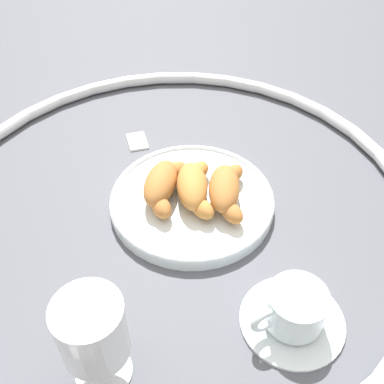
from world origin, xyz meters
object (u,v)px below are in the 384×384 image
Objects in this scene: pastry_plate at (192,200)px; coffee_cup_near at (294,311)px; juice_glass_left at (92,332)px; croissant_extra at (226,189)px; sugar_packet at (137,140)px; croissant_small at (194,187)px; croissant_large at (162,184)px.

coffee_cup_near is (0.13, 0.21, 0.01)m from pastry_plate.
pastry_plate is at bearing -173.38° from juice_glass_left.
croissant_extra is 2.52× the size of sugar_packet.
coffee_cup_near is at bearing 58.03° from croissant_small.
croissant_extra is (-0.02, 0.05, 0.03)m from pastry_plate.
pastry_plate is at bearing 16.41° from sugar_packet.
sugar_packet is at bearing -152.94° from juice_glass_left.
juice_glass_left is 2.80× the size of sugar_packet.
croissant_large is 0.98× the size of coffee_cup_near.
juice_glass_left is (0.29, 0.03, 0.08)m from pastry_plate.
coffee_cup_near is 0.44m from sugar_packet.
croissant_large is at bearing -164.32° from juice_glass_left.
croissant_extra is at bearing 110.96° from pastry_plate.
croissant_large is at bearing 3.80° from sugar_packet.
pastry_plate is 0.03m from croissant_small.
juice_glass_left reaches higher than pastry_plate.
juice_glass_left reaches higher than croissant_large.
croissant_extra is at bearing -132.43° from coffee_cup_near.
croissant_extra reaches higher than coffee_cup_near.
juice_glass_left is at bearing 15.68° from croissant_large.
coffee_cup_near is (0.15, 0.16, -0.02)m from croissant_extra.
coffee_cup_near is at bearing 47.57° from croissant_extra.
croissant_extra is at bearing 26.83° from sugar_packet.
sugar_packet is (-0.12, -0.12, -0.04)m from croissant_large.
croissant_small is (-0.00, 0.00, 0.03)m from pastry_plate.
croissant_small reaches higher than pastry_plate.
croissant_large is 1.05× the size of croissant_extra.
croissant_large reaches higher than pastry_plate.
juice_glass_left is (0.31, -0.02, 0.05)m from croissant_extra.
pastry_plate is 1.87× the size of juice_glass_left.
pastry_plate reaches higher than sugar_packet.
sugar_packet is at bearing -110.23° from croissant_extra.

